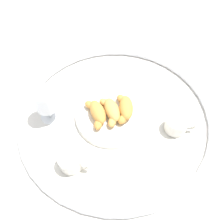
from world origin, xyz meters
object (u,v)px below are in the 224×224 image
at_px(pastry_plate, 112,115).
at_px(croissant_small, 111,110).
at_px(croissant_extra, 97,113).
at_px(coffee_cup_far, 176,125).
at_px(croissant_large, 125,108).
at_px(juice_glass_left, 45,101).
at_px(coffee_cup_near, 71,162).

xyz_separation_m(pastry_plate, croissant_small, (-0.00, 0.00, 0.03)).
relative_size(croissant_extra, coffee_cup_far, 1.00).
bearing_deg(croissant_large, pastry_plate, 84.84).
xyz_separation_m(pastry_plate, juice_glass_left, (0.06, 0.21, 0.08)).
height_order(croissant_extra, coffee_cup_far, croissant_extra).
bearing_deg(pastry_plate, coffee_cup_near, 129.24).
xyz_separation_m(pastry_plate, coffee_cup_near, (-0.14, 0.18, 0.01)).
distance_m(pastry_plate, juice_glass_left, 0.24).
bearing_deg(pastry_plate, croissant_extra, 84.83).
distance_m(croissant_large, coffee_cup_near, 0.26).
relative_size(coffee_cup_near, juice_glass_left, 0.97).
bearing_deg(croissant_large, coffee_cup_near, 122.05).
distance_m(croissant_small, coffee_cup_near, 0.22).
xyz_separation_m(croissant_small, coffee_cup_near, (-0.14, 0.17, -0.02)).
height_order(pastry_plate, coffee_cup_near, coffee_cup_near).
distance_m(pastry_plate, croissant_large, 0.06).
bearing_deg(pastry_plate, coffee_cup_far, -120.26).
xyz_separation_m(croissant_large, coffee_cup_near, (-0.14, 0.22, -0.02)).
bearing_deg(coffee_cup_far, pastry_plate, 59.74).
bearing_deg(croissant_large, coffee_cup_far, -126.48).
bearing_deg(coffee_cup_near, pastry_plate, -50.76).
bearing_deg(croissant_large, juice_glass_left, 75.24).
xyz_separation_m(coffee_cup_near, juice_glass_left, (0.21, 0.04, 0.07)).
xyz_separation_m(coffee_cup_far, juice_glass_left, (0.18, 0.41, 0.07)).
height_order(croissant_extra, juice_glass_left, juice_glass_left).
relative_size(croissant_large, coffee_cup_far, 0.97).
xyz_separation_m(croissant_large, juice_glass_left, (0.07, 0.26, 0.05)).
xyz_separation_m(croissant_extra, juice_glass_left, (0.06, 0.16, 0.05)).
bearing_deg(croissant_large, croissant_small, 85.28).
xyz_separation_m(croissant_small, juice_glass_left, (0.06, 0.21, 0.05)).
bearing_deg(juice_glass_left, croissant_extra, -110.40).
relative_size(croissant_small, croissant_extra, 1.00).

